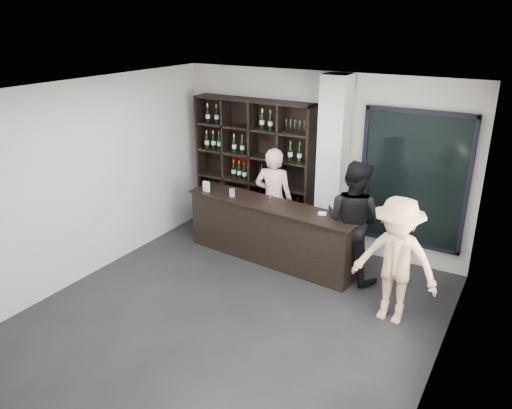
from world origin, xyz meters
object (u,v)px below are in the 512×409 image
Objects in this scene: tasting_counter at (271,232)px; taster_pink at (273,199)px; taster_black at (353,221)px; wine_shelf at (253,169)px; customer at (396,261)px.

taster_pink is (-0.19, 0.44, 0.38)m from tasting_counter.
taster_black is (1.30, 0.10, 0.42)m from tasting_counter.
taster_pink is 0.95× the size of taster_black.
customer is at bearing -27.18° from wine_shelf.
wine_shelf is at bearing 155.67° from customer.
wine_shelf is 0.79m from taster_pink.
taster_black is at bearing 10.04° from tasting_counter.
wine_shelf is 1.32× the size of taster_black.
tasting_counter is at bearing 164.82° from customer.
taster_black reaches higher than taster_pink.
taster_pink is at bearing 119.40° from tasting_counter.
taster_pink is 1.03× the size of customer.
taster_black reaches higher than tasting_counter.
taster_pink reaches higher than tasting_counter.
taster_pink is at bearing -2.50° from taster_black.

